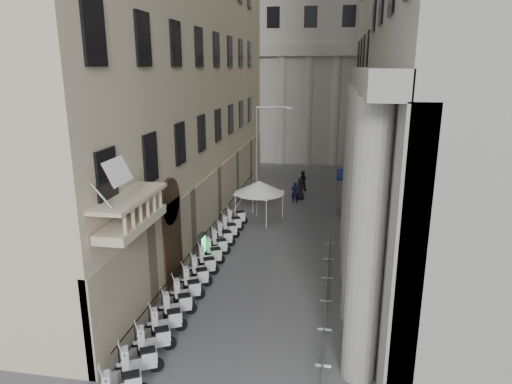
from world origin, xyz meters
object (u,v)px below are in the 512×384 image
street_lamp (261,152)px  info_kiosk (202,247)px  pedestrian_a (295,193)px  security_tent (256,186)px  pedestrian_b (302,181)px

street_lamp → info_kiosk: street_lamp is taller
info_kiosk → pedestrian_a: (4.23, 12.71, 0.01)m
security_tent → street_lamp: street_lamp is taller
security_tent → pedestrian_b: size_ratio=2.00×
security_tent → info_kiosk: (-1.69, -8.38, -1.61)m
street_lamp → pedestrian_b: (2.54, 7.86, -3.96)m
pedestrian_a → info_kiosk: bearing=78.8°
info_kiosk → pedestrian_a: 13.39m
security_tent → street_lamp: size_ratio=0.44×
street_lamp → pedestrian_a: 5.99m
security_tent → street_lamp: (0.32, 0.46, 2.40)m
pedestrian_a → security_tent: bearing=66.8°
security_tent → street_lamp: 2.46m
street_lamp → info_kiosk: 9.92m
street_lamp → pedestrian_a: bearing=50.5°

